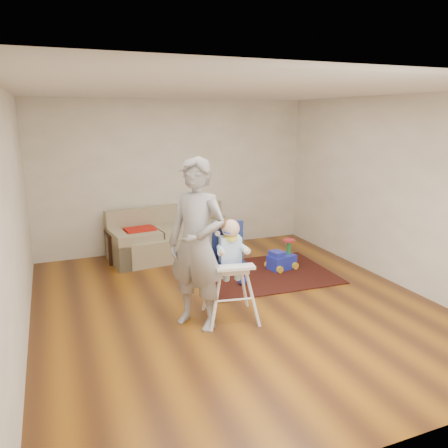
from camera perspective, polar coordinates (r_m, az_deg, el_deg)
name	(u,v)px	position (r m, az deg, el deg)	size (l,w,h in m)	color
ground	(235,304)	(5.84, 1.49, -10.47)	(5.50, 5.50, 0.00)	#4C2A13
room_envelope	(220,158)	(5.82, -0.46, 8.66)	(5.04, 5.52, 2.72)	beige
sofa	(173,233)	(7.69, -6.64, -1.13)	(2.27, 1.15, 0.84)	tan
side_table	(122,246)	(7.66, -13.22, -2.79)	(0.51, 0.51, 0.51)	black
area_rug	(263,274)	(6.89, 5.09, -6.50)	(2.10, 1.58, 0.02)	black
ride_on_toy	(282,255)	(7.06, 7.57, -3.98)	(0.43, 0.30, 0.47)	#2432CC
toy_ball	(242,280)	(6.40, 2.40, -7.38)	(0.14, 0.14, 0.14)	#2432CC
high_chair	(230,271)	(5.25, 0.84, -6.22)	(0.67, 0.67, 1.25)	white
adult	(197,245)	(4.97, -3.59, -2.71)	(0.72, 0.47, 1.98)	gray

